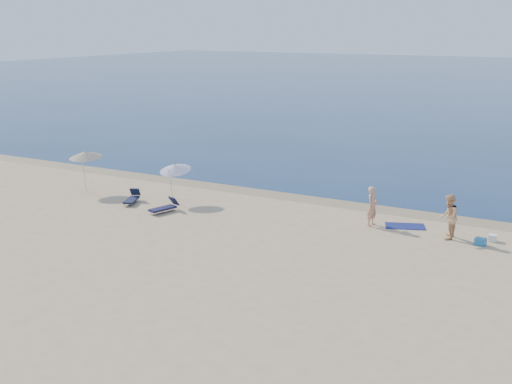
% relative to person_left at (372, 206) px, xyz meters
% --- Properties ---
extents(wet_sand_strip, '(240.00, 1.60, 0.00)m').
position_rel_person_left_xyz_m(wet_sand_strip, '(-2.13, 2.83, -0.90)').
color(wet_sand_strip, '#847254').
rests_on(wet_sand_strip, ground).
extents(person_left, '(0.53, 0.72, 1.81)m').
position_rel_person_left_xyz_m(person_left, '(0.00, 0.00, 0.00)').
color(person_left, tan).
rests_on(person_left, ground).
extents(person_right, '(0.80, 0.99, 1.93)m').
position_rel_person_left_xyz_m(person_right, '(3.41, -0.24, 0.06)').
color(person_right, tan).
rests_on(person_right, ground).
extents(beach_towel, '(1.97, 1.52, 0.03)m').
position_rel_person_left_xyz_m(beach_towel, '(1.38, 0.58, -0.89)').
color(beach_towel, '#101752').
rests_on(beach_towel, ground).
extents(white_bag, '(0.36, 0.32, 0.29)m').
position_rel_person_left_xyz_m(white_bag, '(5.17, 0.31, -0.76)').
color(white_bag, white).
rests_on(white_bag, ground).
extents(blue_cooler, '(0.48, 0.38, 0.31)m').
position_rel_person_left_xyz_m(blue_cooler, '(4.81, -0.44, -0.75)').
color(blue_cooler, '#1F69A8').
rests_on(blue_cooler, ground).
extents(umbrella_near, '(1.67, 1.69, 2.13)m').
position_rel_person_left_xyz_m(umbrella_near, '(-10.15, -0.87, 0.87)').
color(umbrella_near, silver).
rests_on(umbrella_near, ground).
extents(umbrella_far, '(1.91, 1.93, 2.37)m').
position_rel_person_left_xyz_m(umbrella_far, '(-15.57, -1.47, 1.16)').
color(umbrella_far, silver).
rests_on(umbrella_far, ground).
extents(lounger_left, '(1.00, 1.57, 0.66)m').
position_rel_person_left_xyz_m(lounger_left, '(-11.97, -2.16, -0.67)').
color(lounger_left, '#131A36').
rests_on(lounger_left, ground).
extents(lounger_right, '(0.94, 1.61, 0.68)m').
position_rel_person_left_xyz_m(lounger_right, '(-9.53, -2.70, -0.66)').
color(lounger_right, '#141639').
rests_on(lounger_right, ground).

